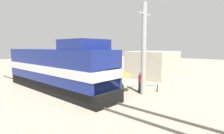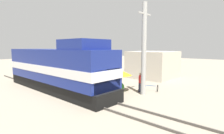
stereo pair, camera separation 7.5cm
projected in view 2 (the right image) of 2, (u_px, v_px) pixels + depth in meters
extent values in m
plane|color=gray|center=(95.00, 102.00, 13.45)|extent=(120.00, 120.00, 0.00)
cube|color=#4C4742|center=(88.00, 103.00, 12.91)|extent=(0.08, 37.80, 0.15)
cube|color=#4C4742|center=(102.00, 99.00, 13.97)|extent=(0.08, 37.80, 0.15)
cube|color=black|center=(56.00, 85.00, 17.20)|extent=(2.89, 14.67, 1.03)
cube|color=navy|center=(56.00, 65.00, 16.97)|extent=(3.14, 14.09, 2.98)
cube|color=white|center=(56.00, 68.00, 17.01)|extent=(3.18, 14.23, 0.70)
cube|color=white|center=(98.00, 79.00, 13.04)|extent=(2.67, 2.05, 1.64)
cube|color=navy|center=(84.00, 45.00, 13.82)|extent=(2.95, 3.23, 0.80)
cylinder|color=#B2B2AD|center=(144.00, 50.00, 15.14)|extent=(0.42, 0.42, 8.00)
cube|color=#B2B2AD|center=(145.00, 14.00, 14.80)|extent=(1.80, 0.12, 0.12)
cylinder|color=#4C4C4C|center=(121.00, 81.00, 16.76)|extent=(0.05, 0.05, 1.89)
cone|color=orange|center=(121.00, 73.00, 16.67)|extent=(2.07, 2.07, 0.47)
cube|color=#595959|center=(110.00, 76.00, 18.40)|extent=(0.12, 0.12, 2.28)
cube|color=#1972BF|center=(110.00, 58.00, 18.18)|extent=(1.78, 0.08, 1.52)
sphere|color=#2D722D|center=(120.00, 87.00, 16.78)|extent=(0.83, 0.83, 0.83)
cube|color=#2D3347|center=(140.00, 87.00, 16.40)|extent=(0.30, 0.20, 0.88)
cylinder|color=red|center=(140.00, 79.00, 16.31)|extent=(0.34, 0.34, 0.70)
sphere|color=tan|center=(140.00, 74.00, 16.26)|extent=(0.26, 0.26, 0.26)
torus|color=black|center=(140.00, 87.00, 17.21)|extent=(0.65, 0.27, 0.67)
torus|color=black|center=(158.00, 88.00, 16.55)|extent=(0.65, 0.27, 0.67)
cube|color=#194C99|center=(149.00, 85.00, 16.85)|extent=(0.52, 1.39, 0.04)
cylinder|color=#194C99|center=(145.00, 86.00, 16.98)|extent=(0.04, 0.04, 0.28)
cube|color=beige|center=(153.00, 64.00, 24.34)|extent=(5.80, 5.59, 3.64)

